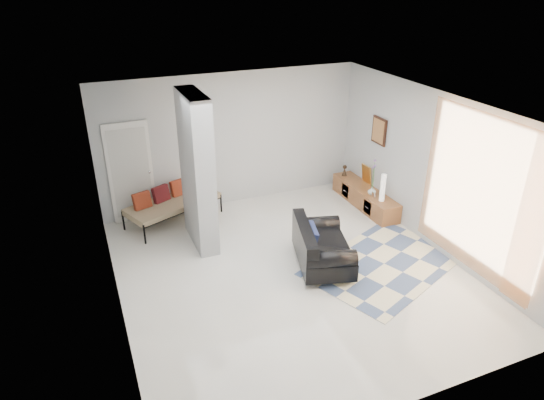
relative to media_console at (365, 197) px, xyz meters
name	(u,v)px	position (x,y,z in m)	size (l,w,h in m)	color
floor	(291,273)	(-2.52, -1.70, -0.20)	(6.00, 6.00, 0.00)	beige
ceiling	(294,110)	(-2.52, -1.70, 2.60)	(6.00, 6.00, 0.00)	white
wall_back	(232,140)	(-2.52, 1.30, 1.20)	(6.00, 6.00, 0.00)	#BABDBF
wall_front	(413,312)	(-2.52, -4.70, 1.20)	(6.00, 6.00, 0.00)	#BABDBF
wall_left	(109,231)	(-5.27, -1.70, 1.20)	(6.00, 6.00, 0.00)	#BABDBF
wall_right	(434,172)	(0.23, -1.70, 1.20)	(6.00, 6.00, 0.00)	#BABDBF
partition_column	(197,172)	(-3.62, -0.10, 1.20)	(0.35, 1.20, 2.80)	#9B9EA1
hallway_door	(131,173)	(-4.62, 1.26, 0.82)	(0.85, 0.06, 2.04)	white
curtain	(480,196)	(0.15, -2.85, 1.25)	(2.55, 2.55, 0.00)	orange
wall_art	(379,131)	(0.20, 0.00, 1.45)	(0.04, 0.45, 0.55)	#32170D
media_console	(365,197)	(0.00, 0.00, 0.00)	(0.45, 1.99, 0.80)	brown
loveseat	(320,247)	(-1.98, -1.68, 0.16)	(1.20, 1.61, 0.76)	silver
daybed	(171,202)	(-3.95, 0.91, 0.21)	(2.02, 1.44, 0.77)	black
area_rug	(384,264)	(-0.92, -2.10, -0.20)	(2.68, 1.78, 0.01)	beige
cylinder_lamp	(383,188)	(-0.02, -0.62, 0.48)	(0.10, 0.10, 0.56)	silver
bronze_figurine	(345,170)	(-0.05, 0.80, 0.32)	(0.12, 0.12, 0.25)	black
vase	(372,191)	(-0.05, -0.31, 0.28)	(0.17, 0.17, 0.17)	silver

